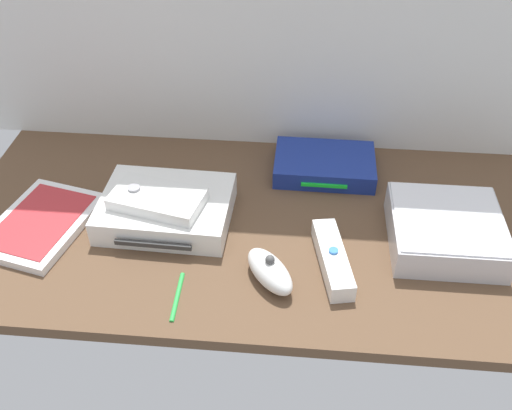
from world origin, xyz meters
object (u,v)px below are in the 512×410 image
(game_case, at_px, (41,223))
(remote_wand, at_px, (333,259))
(remote_classic_pad, at_px, (158,199))
(stylus_pen, at_px, (177,295))
(network_router, at_px, (324,165))
(game_console, at_px, (166,210))
(mini_computer, at_px, (446,230))
(remote_nunchuk, at_px, (270,271))

(game_case, height_order, remote_wand, remote_wand)
(remote_classic_pad, bearing_deg, stylus_pen, -56.59)
(network_router, xyz_separation_m, remote_classic_pad, (-0.27, -0.17, 0.04))
(game_console, relative_size, remote_wand, 1.41)
(remote_classic_pad, distance_m, stylus_pen, 0.17)
(mini_computer, relative_size, remote_classic_pad, 1.08)
(network_router, height_order, remote_nunchuk, remote_nunchuk)
(remote_nunchuk, bearing_deg, remote_wand, -13.84)
(mini_computer, relative_size, stylus_pen, 1.89)
(game_case, relative_size, remote_wand, 1.42)
(remote_wand, xyz_separation_m, remote_classic_pad, (-0.28, 0.07, 0.04))
(mini_computer, bearing_deg, network_router, 137.74)
(game_case, bearing_deg, stylus_pen, -13.96)
(network_router, bearing_deg, game_console, -148.12)
(remote_classic_pad, height_order, stylus_pen, remote_classic_pad)
(game_case, distance_m, remote_nunchuk, 0.39)
(remote_nunchuk, distance_m, stylus_pen, 0.14)
(game_case, relative_size, network_router, 1.19)
(game_case, bearing_deg, remote_nunchuk, 0.64)
(remote_nunchuk, bearing_deg, game_case, 130.69)
(remote_wand, bearing_deg, remote_nunchuk, -168.58)
(remote_wand, height_order, remote_classic_pad, remote_classic_pad)
(stylus_pen, bearing_deg, remote_classic_pad, 110.49)
(remote_wand, bearing_deg, game_console, 152.10)
(game_case, relative_size, remote_classic_pad, 1.37)
(game_case, distance_m, stylus_pen, 0.28)
(game_case, distance_m, network_router, 0.50)
(network_router, relative_size, remote_classic_pad, 1.15)
(mini_computer, height_order, remote_wand, mini_computer)
(network_router, relative_size, stylus_pen, 2.02)
(remote_nunchuk, bearing_deg, game_console, 109.72)
(network_router, bearing_deg, remote_wand, -86.50)
(mini_computer, distance_m, stylus_pen, 0.43)
(network_router, xyz_separation_m, remote_wand, (0.01, -0.24, -0.00))
(mini_computer, height_order, remote_classic_pad, remote_classic_pad)
(mini_computer, bearing_deg, game_case, -178.15)
(mini_computer, distance_m, remote_classic_pad, 0.46)
(game_case, bearing_deg, remote_classic_pad, 20.23)
(network_router, distance_m, remote_nunchuk, 0.29)
(remote_wand, bearing_deg, remote_classic_pad, 154.49)
(game_case, height_order, stylus_pen, game_case)
(game_console, xyz_separation_m, network_router, (0.26, 0.16, -0.00))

